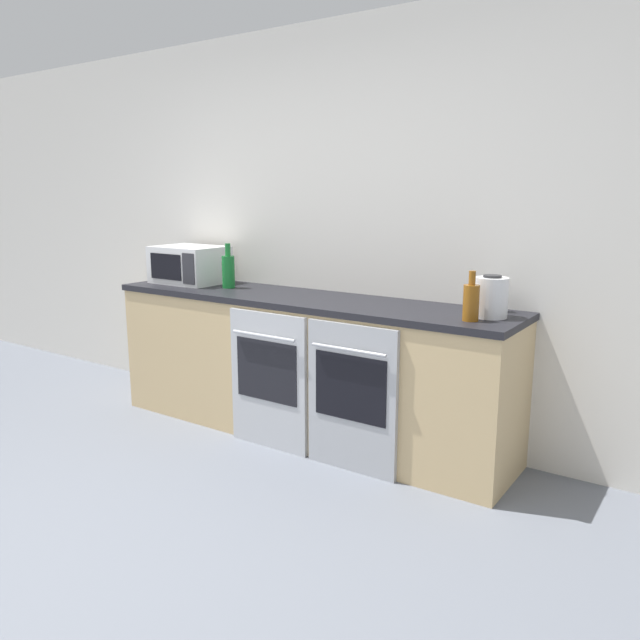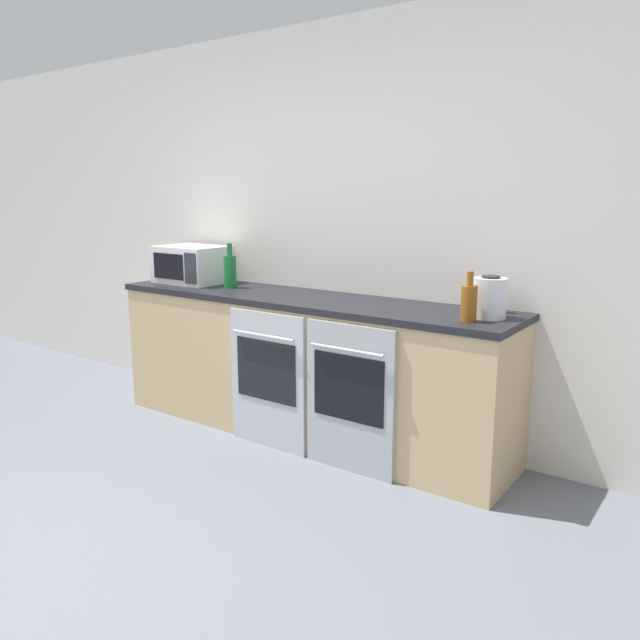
% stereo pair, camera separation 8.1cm
% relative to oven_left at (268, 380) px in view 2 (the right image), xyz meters
% --- Properties ---
extents(ground_plane, '(16.00, 16.00, 0.00)m').
position_rel_oven_left_xyz_m(ground_plane, '(0.05, -1.57, -0.43)').
color(ground_plane, slate).
extents(wall_back, '(10.00, 0.06, 2.60)m').
position_rel_oven_left_xyz_m(wall_back, '(0.05, 0.63, 0.87)').
color(wall_back, silver).
rests_on(wall_back, ground_plane).
extents(counter_back, '(2.75, 0.61, 0.91)m').
position_rel_oven_left_xyz_m(counter_back, '(0.05, 0.31, 0.02)').
color(counter_back, tan).
rests_on(counter_back, ground_plane).
extents(oven_left, '(0.57, 0.06, 0.85)m').
position_rel_oven_left_xyz_m(oven_left, '(0.00, 0.00, 0.00)').
color(oven_left, '#B7BABF').
rests_on(oven_left, ground_plane).
extents(oven_right, '(0.57, 0.06, 0.85)m').
position_rel_oven_left_xyz_m(oven_right, '(0.59, 0.00, 0.00)').
color(oven_right, '#A8AAAF').
rests_on(oven_right, ground_plane).
extents(microwave, '(0.50, 0.38, 0.26)m').
position_rel_oven_left_xyz_m(microwave, '(-0.99, 0.35, 0.61)').
color(microwave, silver).
rests_on(microwave, counter_back).
extents(bottle_clear, '(0.07, 0.07, 0.20)m').
position_rel_oven_left_xyz_m(bottle_clear, '(1.21, 0.50, 0.55)').
color(bottle_clear, silver).
rests_on(bottle_clear, counter_back).
extents(bottle_amber, '(0.08, 0.08, 0.26)m').
position_rel_oven_left_xyz_m(bottle_amber, '(1.19, 0.18, 0.58)').
color(bottle_amber, '#8C5114').
rests_on(bottle_amber, counter_back).
extents(bottle_green, '(0.09, 0.09, 0.30)m').
position_rel_oven_left_xyz_m(bottle_green, '(-0.59, 0.32, 0.59)').
color(bottle_green, '#19722D').
rests_on(bottle_green, counter_back).
extents(kettle, '(0.17, 0.17, 0.22)m').
position_rel_oven_left_xyz_m(kettle, '(1.24, 0.32, 0.58)').
color(kettle, white).
rests_on(kettle, counter_back).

